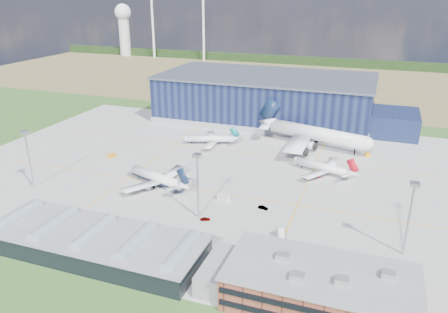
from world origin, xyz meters
TOP-DOWN VIEW (x-y plane):
  - ground at (0.00, 0.00)m, footprint 600.00×600.00m
  - apron at (0.00, 10.00)m, footprint 220.00×160.00m
  - farmland at (0.00, 220.00)m, footprint 600.00×220.00m
  - treeline at (0.00, 300.00)m, footprint 600.00×8.00m
  - horizon_dressing at (-191.30, 294.39)m, footprint 440.20×18.00m
  - hangar at (2.81, 94.80)m, footprint 145.00×62.00m
  - ops_building at (55.01, -60.00)m, footprint 46.00×23.00m
  - glass_concourse at (-6.45, -60.00)m, footprint 78.00×23.00m
  - light_mast_west at (-60.00, -30.00)m, footprint 2.60×2.60m
  - light_mast_center at (10.00, -30.00)m, footprint 2.60×2.60m
  - light_mast_east at (75.00, -30.00)m, footprint 2.60×2.60m
  - airliner_navy at (-15.74, -12.00)m, footprint 42.07×41.61m
  - airliner_red at (43.86, 22.00)m, footprint 37.30×36.88m
  - airliner_widebody at (36.44, 55.00)m, footprint 76.63×75.71m
  - airliner_regional at (-13.87, 40.00)m, footprint 35.48×35.09m
  - gse_tug_a at (-49.77, 8.09)m, footprint 2.86×4.12m
  - gse_cart_a at (37.80, 34.00)m, footprint 2.22×3.33m
  - gse_tug_c at (60.97, 49.76)m, footprint 2.78×3.83m
  - gse_cart_b at (-18.63, 47.26)m, footprint 3.92×3.84m
  - gse_van_c at (13.81, -15.26)m, footprint 5.32×3.87m
  - airstair at (39.22, -34.34)m, footprint 3.59×4.95m
  - car_a at (13.03, -31.37)m, footprint 3.64×2.64m
  - car_b at (29.14, -17.07)m, footprint 3.76×1.89m

SIDE VIEW (x-z plane):
  - ground at x=0.00m, z-range 0.00..0.00m
  - farmland at x=0.00m, z-range -0.01..0.01m
  - apron at x=0.00m, z-range -0.01..0.07m
  - car_a at x=13.03m, z-range 0.00..1.15m
  - car_b at x=29.14m, z-range 0.00..1.18m
  - gse_cart_b at x=-18.63m, z-range 0.00..1.43m
  - gse_cart_a at x=37.80m, z-range 0.00..1.44m
  - gse_tug_c at x=60.97m, z-range 0.00..1.53m
  - gse_tug_a at x=-49.77m, z-range 0.00..1.59m
  - gse_van_c at x=13.81m, z-range 0.00..2.31m
  - airstair at x=39.22m, z-range 0.00..2.94m
  - glass_concourse at x=-6.45m, z-range -0.61..7.99m
  - treeline at x=0.00m, z-range 0.00..8.00m
  - airliner_regional at x=-13.87m, z-range 0.00..9.22m
  - ops_building at x=55.01m, z-range -0.66..10.24m
  - airliner_red at x=43.86m, z-range 0.00..9.71m
  - airliner_navy at x=-15.74m, z-range 0.00..10.89m
  - airliner_widebody at x=36.44m, z-range 0.00..20.26m
  - hangar at x=2.81m, z-range -1.43..24.67m
  - light_mast_west at x=-60.00m, z-range 3.93..26.93m
  - light_mast_center at x=10.00m, z-range 3.93..26.93m
  - light_mast_east at x=75.00m, z-range 3.93..26.93m
  - horizon_dressing at x=-191.30m, z-range -0.80..69.20m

